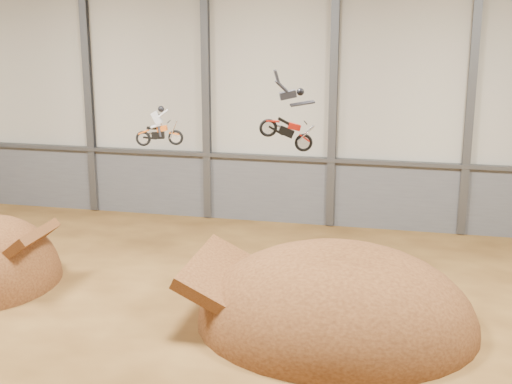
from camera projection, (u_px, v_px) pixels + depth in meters
The scene contains 11 objects.
floor at pixel (180, 347), 24.34m from camera, with size 40.00×40.00×0.00m, color #543516.
back_wall at pixel (269, 91), 36.69m from camera, with size 40.00×0.10×14.00m, color beige.
lower_band_back at pixel (268, 190), 37.94m from camera, with size 39.80×0.18×3.50m, color #595B61.
steel_rail at pixel (268, 157), 37.33m from camera, with size 39.80×0.35×0.20m, color #47494F.
steel_column_1 at pixel (88, 86), 38.62m from camera, with size 0.40×0.36×13.90m, color #47494F.
steel_column_2 at pixel (206, 89), 37.20m from camera, with size 0.40×0.36×13.90m, color #47494F.
steel_column_3 at pixel (333, 93), 35.79m from camera, with size 0.40×0.36×13.90m, color #47494F.
steel_column_4 at pixel (471, 96), 34.38m from camera, with size 0.40×0.36×13.90m, color #47494F.
landing_ramp at pixel (336, 324), 26.01m from camera, with size 10.20×9.02×5.89m, color #412210.
fmx_rider_a at pixel (159, 124), 29.21m from camera, with size 1.96×0.75×1.78m, color #D55713, non-canonical shape.
fmx_rider_b at pixel (283, 111), 23.90m from camera, with size 2.55×0.73×2.19m, color #B1170C, non-canonical shape.
Camera 1 is at (7.41, -21.05, 11.35)m, focal length 50.00 mm.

